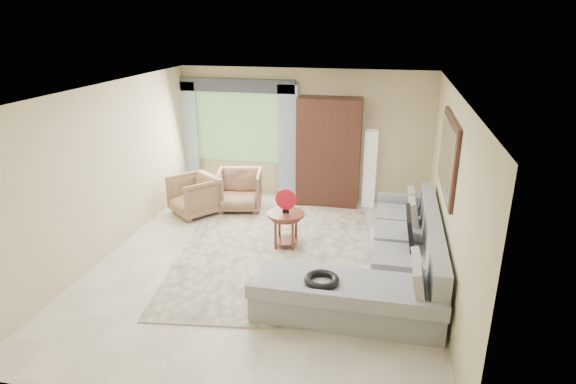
% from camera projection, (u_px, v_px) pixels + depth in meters
% --- Properties ---
extents(ground, '(6.00, 6.00, 0.00)m').
position_uv_depth(ground, '(267.00, 264.00, 7.26)').
color(ground, silver).
rests_on(ground, ground).
extents(area_rug, '(3.50, 4.36, 0.02)m').
position_uv_depth(area_rug, '(276.00, 252.00, 7.61)').
color(area_rug, beige).
rests_on(area_rug, ground).
extents(sectional_sofa, '(2.30, 3.46, 0.90)m').
position_uv_depth(sectional_sofa, '(388.00, 265.00, 6.65)').
color(sectional_sofa, '#A6A9AF').
rests_on(sectional_sofa, ground).
extents(tv_screen, '(0.14, 0.74, 0.48)m').
position_uv_depth(tv_screen, '(410.00, 228.00, 6.74)').
color(tv_screen, black).
rests_on(tv_screen, sectional_sofa).
extents(garden_hose, '(0.43, 0.43, 0.09)m').
position_uv_depth(garden_hose, '(322.00, 280.00, 5.76)').
color(garden_hose, black).
rests_on(garden_hose, sectional_sofa).
extents(coffee_table, '(0.59, 0.59, 0.59)m').
position_uv_depth(coffee_table, '(286.00, 229.00, 7.70)').
color(coffee_table, '#4B2214').
rests_on(coffee_table, ground).
extents(red_disc, '(0.34, 0.03, 0.34)m').
position_uv_depth(red_disc, '(286.00, 199.00, 7.52)').
color(red_disc, '#B3111F').
rests_on(red_disc, coffee_table).
extents(armchair_left, '(1.12, 1.13, 0.74)m').
position_uv_depth(armchair_left, '(194.00, 196.00, 8.99)').
color(armchair_left, '#9A7554').
rests_on(armchair_left, ground).
extents(armchair_right, '(0.97, 0.99, 0.76)m').
position_uv_depth(armchair_right, '(239.00, 190.00, 9.22)').
color(armchair_right, '#9E7256').
rests_on(armchair_right, ground).
extents(potted_plant, '(0.64, 0.60, 0.59)m').
position_uv_depth(potted_plant, '(196.00, 185.00, 9.81)').
color(potted_plant, '#999999').
rests_on(potted_plant, ground).
extents(armoire, '(1.20, 0.55, 2.10)m').
position_uv_depth(armoire, '(329.00, 152.00, 9.29)').
color(armoire, '#331711').
rests_on(armoire, ground).
extents(floor_lamp, '(0.24, 0.24, 1.50)m').
position_uv_depth(floor_lamp, '(370.00, 169.00, 9.29)').
color(floor_lamp, silver).
rests_on(floor_lamp, ground).
extents(window, '(1.80, 0.04, 1.40)m').
position_uv_depth(window, '(238.00, 127.00, 9.78)').
color(window, '#669E59').
rests_on(window, wall_back).
extents(curtain_left, '(0.40, 0.08, 2.30)m').
position_uv_depth(curtain_left, '(189.00, 138.00, 9.99)').
color(curtain_left, '#9EB7CC').
rests_on(curtain_left, ground).
extents(curtain_right, '(0.40, 0.08, 2.30)m').
position_uv_depth(curtain_right, '(288.00, 143.00, 9.58)').
color(curtain_right, '#9EB7CC').
rests_on(curtain_right, ground).
extents(valance, '(2.40, 0.12, 0.26)m').
position_uv_depth(valance, '(236.00, 85.00, 9.42)').
color(valance, '#1E232D').
rests_on(valance, wall_back).
extents(wall_mirror, '(0.05, 1.70, 1.05)m').
position_uv_depth(wall_mirror, '(448.00, 155.00, 6.50)').
color(wall_mirror, black).
rests_on(wall_mirror, wall_right).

